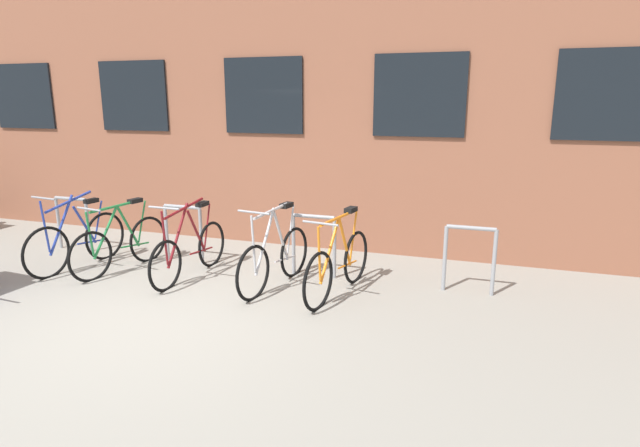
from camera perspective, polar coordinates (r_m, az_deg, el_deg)
ground_plane at (r=6.01m, az=-18.51°, el=-9.90°), size 42.00×42.00×0.00m
storefront_building at (r=11.31m, az=0.71°, el=15.29°), size 28.00×6.47×5.33m
bike_rack at (r=7.24m, az=-8.21°, el=-1.02°), size 6.63×0.05×0.85m
bicycle_green at (r=7.67m, az=-21.13°, el=-2.11°), size 0.47×1.64×0.98m
bicycle_maroon at (r=7.09m, az=-14.17°, el=-2.82°), size 0.44×1.71×1.07m
bicycle_orange at (r=6.27m, az=2.06°, el=-4.47°), size 0.46×1.71×1.04m
bicycle_silver at (r=6.54m, az=-5.00°, el=-3.74°), size 0.44×1.63×1.08m
bicycle_blue at (r=8.02m, az=-25.23°, el=-1.72°), size 0.44×1.68×1.10m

